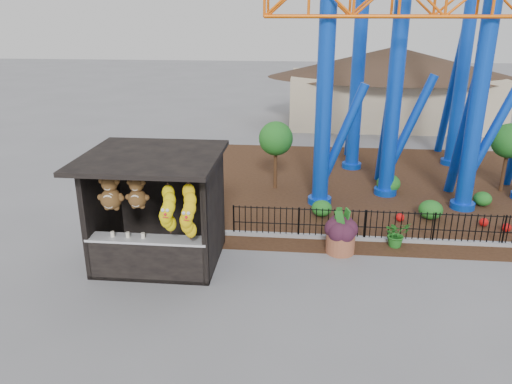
# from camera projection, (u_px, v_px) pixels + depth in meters

# --- Properties ---
(ground) EXTENTS (120.00, 120.00, 0.00)m
(ground) POSITION_uv_depth(u_px,v_px,m) (264.00, 287.00, 12.60)
(ground) COLOR slate
(ground) RESTS_ON ground
(mulch_bed) EXTENTS (18.00, 12.00, 0.02)m
(mulch_bed) POSITION_uv_depth(u_px,v_px,m) (382.00, 187.00, 19.70)
(mulch_bed) COLOR #331E11
(mulch_bed) RESTS_ON ground
(curb) EXTENTS (18.00, 0.18, 0.12)m
(curb) POSITION_uv_depth(u_px,v_px,m) (405.00, 240.00, 15.01)
(curb) COLOR gray
(curb) RESTS_ON ground
(prize_booth) EXTENTS (3.50, 3.40, 3.12)m
(prize_booth) POSITION_uv_depth(u_px,v_px,m) (155.00, 213.00, 13.18)
(prize_booth) COLOR black
(prize_booth) RESTS_ON ground
(picket_fence) EXTENTS (12.20, 0.06, 1.00)m
(picket_fence) POSITION_uv_depth(u_px,v_px,m) (437.00, 228.00, 14.77)
(picket_fence) COLOR black
(picket_fence) RESTS_ON ground
(roller_coaster) EXTENTS (11.00, 6.37, 10.82)m
(roller_coaster) POSITION_uv_depth(u_px,v_px,m) (429.00, 14.00, 17.61)
(roller_coaster) COLOR blue
(roller_coaster) RESTS_ON ground
(terracotta_planter) EXTENTS (0.99, 0.99, 0.61)m
(terracotta_planter) POSITION_uv_depth(u_px,v_px,m) (340.00, 242.00, 14.31)
(terracotta_planter) COLOR #955136
(terracotta_planter) RESTS_ON ground
(planter_foliage) EXTENTS (0.70, 0.70, 0.64)m
(planter_foliage) POSITION_uv_depth(u_px,v_px,m) (342.00, 222.00, 14.10)
(planter_foliage) COLOR #321423
(planter_foliage) RESTS_ON terracotta_planter
(potted_plant) EXTENTS (0.91, 0.86, 0.81)m
(potted_plant) POSITION_uv_depth(u_px,v_px,m) (397.00, 234.00, 14.64)
(potted_plant) COLOR #1B4F17
(potted_plant) RESTS_ON ground
(landscaping) EXTENTS (8.46, 3.92, 0.71)m
(landscaping) POSITION_uv_depth(u_px,v_px,m) (421.00, 200.00, 17.49)
(landscaping) COLOR #1D601C
(landscaping) RESTS_ON mulch_bed
(pavilion) EXTENTS (15.00, 15.00, 4.80)m
(pavilion) POSITION_uv_depth(u_px,v_px,m) (393.00, 73.00, 29.69)
(pavilion) COLOR #BFAD8C
(pavilion) RESTS_ON ground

